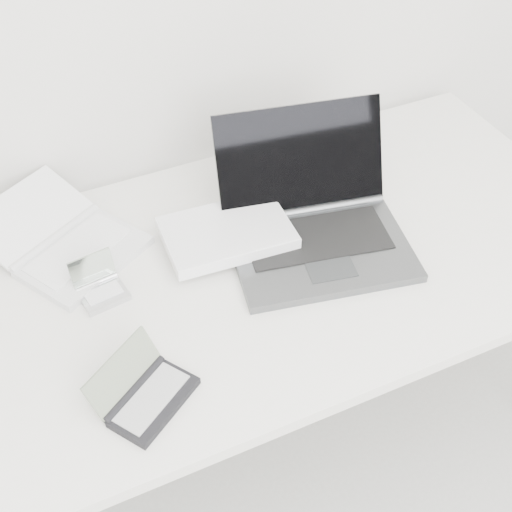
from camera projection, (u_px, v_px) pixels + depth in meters
name	position (u px, v px, depth m)	size (l,w,h in m)	color
desk	(261.00, 275.00, 1.60)	(1.60, 0.80, 0.73)	white
laptop_large	(287.00, 227.00, 1.59)	(0.56, 0.44, 0.25)	#525457
netbook_open_white	(67.00, 244.00, 1.58)	(0.39, 0.42, 0.07)	silver
pda_silver	(100.00, 288.00, 1.49)	(0.11, 0.11, 0.08)	silver
palmtop_charcoal	(145.00, 394.00, 1.29)	(0.21, 0.20, 0.09)	black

